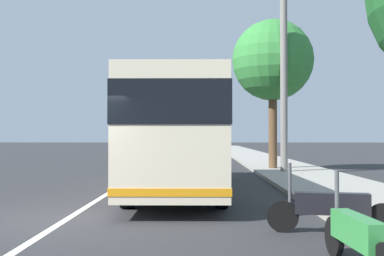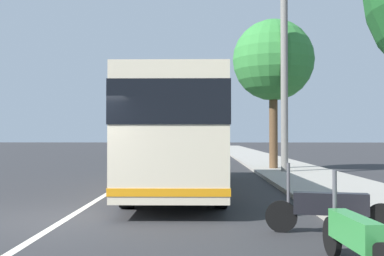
% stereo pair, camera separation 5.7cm
% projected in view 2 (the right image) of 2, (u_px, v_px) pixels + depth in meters
% --- Properties ---
extents(ground_plane, '(220.00, 220.00, 0.00)m').
position_uv_depth(ground_plane, '(63.00, 221.00, 9.11)').
color(ground_plane, '#2D2D30').
extents(sidewalk_curb, '(110.00, 3.60, 0.14)m').
position_uv_depth(sidewalk_curb, '(304.00, 175.00, 18.97)').
color(sidewalk_curb, '#9E998E').
rests_on(sidewalk_curb, ground).
extents(lane_divider_line, '(110.00, 0.16, 0.01)m').
position_uv_depth(lane_divider_line, '(135.00, 176.00, 19.11)').
color(lane_divider_line, silver).
rests_on(lane_divider_line, ground).
extents(coach_bus, '(10.56, 2.57, 3.22)m').
position_uv_depth(coach_bus, '(180.00, 131.00, 14.18)').
color(coach_bus, beige).
rests_on(coach_bus, ground).
extents(motorcycle_by_tree, '(2.14, 0.32, 1.23)m').
position_uv_depth(motorcycle_by_tree, '(354.00, 237.00, 5.66)').
color(motorcycle_by_tree, black).
rests_on(motorcycle_by_tree, ground).
extents(motorcycle_angled, '(0.51, 2.22, 1.23)m').
position_uv_depth(motorcycle_angled, '(330.00, 208.00, 7.90)').
color(motorcycle_angled, black).
rests_on(motorcycle_angled, ground).
extents(car_side_street, '(4.59, 2.17, 1.49)m').
position_uv_depth(car_side_street, '(150.00, 147.00, 42.94)').
color(car_side_street, black).
rests_on(car_side_street, ground).
extents(car_far_distant, '(4.14, 1.85, 1.41)m').
position_uv_depth(car_far_distant, '(191.00, 152.00, 29.70)').
color(car_far_distant, black).
rests_on(car_far_distant, ground).
extents(car_behind_bus, '(3.99, 1.92, 1.43)m').
position_uv_depth(car_behind_bus, '(133.00, 148.00, 36.82)').
color(car_behind_bus, '#2D7238').
rests_on(car_behind_bus, ground).
extents(roadside_tree_mid_block, '(3.95, 3.95, 7.40)m').
position_uv_depth(roadside_tree_mid_block, '(273.00, 61.00, 22.26)').
color(roadside_tree_mid_block, brown).
rests_on(roadside_tree_mid_block, ground).
extents(utility_pole, '(0.32, 0.32, 8.61)m').
position_uv_depth(utility_pole, '(284.00, 78.00, 20.24)').
color(utility_pole, slate).
rests_on(utility_pole, ground).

